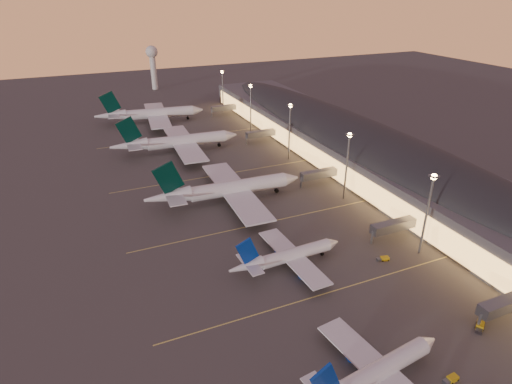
% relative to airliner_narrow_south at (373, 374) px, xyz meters
% --- Properties ---
extents(ground, '(700.00, 700.00, 0.00)m').
position_rel_airliner_narrow_south_xyz_m(ground, '(6.92, 33.26, -3.36)').
color(ground, '#3F3C3A').
extents(airliner_narrow_south, '(36.36, 32.72, 12.98)m').
position_rel_airliner_narrow_south_xyz_m(airliner_narrow_south, '(0.00, 0.00, 0.00)').
color(airliner_narrow_south, silver).
rests_on(airliner_narrow_south, ground).
extents(airliner_narrow_north, '(35.25, 31.45, 12.61)m').
position_rel_airliner_narrow_south_xyz_m(airliner_narrow_north, '(3.15, 43.30, -0.10)').
color(airliner_narrow_north, silver).
rests_on(airliner_narrow_north, ground).
extents(airliner_wide_near, '(59.21, 53.88, 18.96)m').
position_rel_airliner_narrow_south_xyz_m(airliner_wide_near, '(1.42, 88.81, 1.53)').
color(airliner_wide_near, silver).
rests_on(airliner_wide_near, ground).
extents(airliner_wide_mid, '(61.13, 55.69, 19.57)m').
position_rel_airliner_narrow_south_xyz_m(airliner_wide_mid, '(-2.22, 148.39, 1.68)').
color(airliner_wide_mid, silver).
rests_on(airliner_wide_mid, ground).
extents(airliner_wide_far, '(62.21, 57.03, 19.90)m').
position_rel_airliner_narrow_south_xyz_m(airliner_wide_far, '(-3.81, 203.23, 1.77)').
color(airliner_wide_far, silver).
rests_on(airliner_wide_far, ground).
extents(terminal_building, '(56.35, 255.00, 17.46)m').
position_rel_airliner_narrow_south_xyz_m(terminal_building, '(68.75, 105.73, 5.43)').
color(terminal_building, '#4B4B50').
rests_on(terminal_building, ground).
extents(light_masts, '(2.20, 217.20, 25.90)m').
position_rel_airliner_narrow_south_xyz_m(light_masts, '(42.92, 98.26, 14.20)').
color(light_masts, slate).
rests_on(light_masts, ground).
extents(radar_tower, '(9.00, 9.00, 32.50)m').
position_rel_airliner_narrow_south_xyz_m(radar_tower, '(16.92, 293.26, 18.52)').
color(radar_tower, silver).
rests_on(radar_tower, ground).
extents(lane_markings, '(90.00, 180.36, 0.00)m').
position_rel_airliner_narrow_south_xyz_m(lane_markings, '(6.92, 73.26, -3.35)').
color(lane_markings, '#D8C659').
rests_on(lane_markings, ground).
extents(baggage_tug_a, '(3.50, 1.68, 1.02)m').
position_rel_airliner_narrow_south_xyz_m(baggage_tug_a, '(15.58, -5.47, -2.89)').
color(baggage_tug_a, '#C29F10').
rests_on(baggage_tug_a, ground).
extents(baggage_tug_b, '(4.22, 3.56, 1.20)m').
position_rel_airliner_narrow_south_xyz_m(baggage_tug_b, '(33.18, 2.91, -2.81)').
color(baggage_tug_b, '#C29F10').
rests_on(baggage_tug_b, ground).
extents(baggage_tug_c, '(3.84, 2.25, 1.08)m').
position_rel_airliner_narrow_south_xyz_m(baggage_tug_c, '(30.45, 34.46, -2.87)').
color(baggage_tug_c, '#C29F10').
rests_on(baggage_tug_c, ground).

